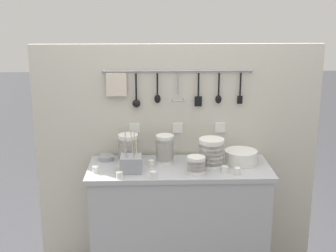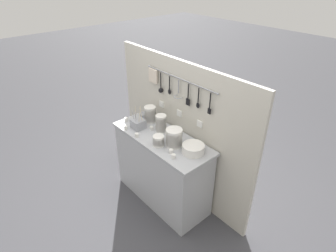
{
  "view_description": "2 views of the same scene",
  "coord_description": "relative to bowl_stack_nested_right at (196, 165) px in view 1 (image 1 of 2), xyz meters",
  "views": [
    {
      "loc": [
        -0.17,
        -2.91,
        1.93
      ],
      "look_at": [
        -0.08,
        -0.03,
        1.15
      ],
      "focal_mm": 50.0,
      "sensor_mm": 36.0,
      "label": 1
    },
    {
      "loc": [
        1.94,
        -1.6,
        2.49
      ],
      "look_at": [
        0.08,
        0.02,
        1.03
      ],
      "focal_mm": 30.0,
      "sensor_mm": 36.0,
      "label": 2
    }
  ],
  "objects": [
    {
      "name": "bowl_stack_back_corner",
      "position": [
        0.11,
        0.11,
        0.04
      ],
      "size": [
        0.17,
        0.17,
        0.19
      ],
      "color": "silver",
      "rests_on": "counter"
    },
    {
      "name": "cup_centre",
      "position": [
        -0.29,
        0.13,
        -0.03
      ],
      "size": [
        0.04,
        0.04,
        0.04
      ],
      "color": "silver",
      "rests_on": "counter"
    },
    {
      "name": "cup_beside_plates",
      "position": [
        -0.64,
        0.03,
        -0.03
      ],
      "size": [
        0.04,
        0.04,
        0.04
      ],
      "color": "silver",
      "rests_on": "counter"
    },
    {
      "name": "back_wall",
      "position": [
        -0.1,
        0.4,
        -0.09
      ],
      "size": [
        2.01,
        0.11,
        1.64
      ],
      "color": "beige",
      "rests_on": "ground"
    },
    {
      "name": "cup_edge_far",
      "position": [
        0.19,
        0.01,
        -0.03
      ],
      "size": [
        0.04,
        0.04,
        0.04
      ],
      "color": "silver",
      "rests_on": "counter"
    },
    {
      "name": "counter",
      "position": [
        -0.1,
        0.12,
        -0.49
      ],
      "size": [
        1.21,
        0.48,
        0.86
      ],
      "color": "#ADAFB5",
      "rests_on": "ground"
    },
    {
      "name": "cup_front_right",
      "position": [
        -0.48,
        -0.08,
        -0.03
      ],
      "size": [
        0.04,
        0.04,
        0.04
      ],
      "color": "silver",
      "rests_on": "counter"
    },
    {
      "name": "steel_mixing_bowl",
      "position": [
        -0.6,
        0.27,
        -0.04
      ],
      "size": [
        0.11,
        0.11,
        0.03
      ],
      "color": "#93969E",
      "rests_on": "counter"
    },
    {
      "name": "bowl_stack_tall_left",
      "position": [
        -0.44,
        0.24,
        0.04
      ],
      "size": [
        0.14,
        0.14,
        0.19
      ],
      "color": "silver",
      "rests_on": "counter"
    },
    {
      "name": "bowl_stack_nested_right",
      "position": [
        0.0,
        0.0,
        0.0
      ],
      "size": [
        0.12,
        0.12,
        0.11
      ],
      "color": "silver",
      "rests_on": "counter"
    },
    {
      "name": "plate_stack",
      "position": [
        0.32,
        0.18,
        -0.01
      ],
      "size": [
        0.22,
        0.22,
        0.09
      ],
      "color": "silver",
      "rests_on": "counter"
    },
    {
      "name": "cup_by_caddy",
      "position": [
        -0.27,
        -0.08,
        -0.03
      ],
      "size": [
        0.04,
        0.04,
        0.04
      ],
      "color": "silver",
      "rests_on": "counter"
    },
    {
      "name": "cup_back_left",
      "position": [
        0.26,
        -0.03,
        -0.03
      ],
      "size": [
        0.04,
        0.04,
        0.04
      ],
      "color": "silver",
      "rests_on": "counter"
    },
    {
      "name": "cutlery_caddy",
      "position": [
        -0.41,
        0.05,
        -0.0
      ],
      "size": [
        0.13,
        0.13,
        0.26
      ],
      "color": "#93969E",
      "rests_on": "counter"
    },
    {
      "name": "bowl_stack_short_front",
      "position": [
        -0.19,
        0.19,
        0.04
      ],
      "size": [
        0.12,
        0.12,
        0.2
      ],
      "color": "silver",
      "rests_on": "counter"
    }
  ]
}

